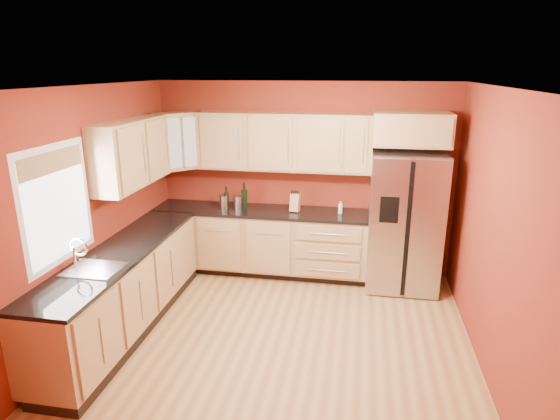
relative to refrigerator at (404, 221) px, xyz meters
name	(u,v)px	position (x,y,z in m)	size (l,w,h in m)	color
floor	(278,342)	(-1.35, -1.62, -0.89)	(4.00, 4.00, 0.00)	olive
ceiling	(277,87)	(-1.35, -1.62, 1.71)	(4.00, 4.00, 0.00)	white
wall_back	(304,179)	(-1.35, 0.38, 0.41)	(4.00, 0.04, 2.60)	maroon
wall_front	(214,337)	(-1.35, -3.62, 0.41)	(4.00, 0.04, 2.60)	maroon
wall_left	(89,214)	(-3.35, -1.62, 0.41)	(0.04, 4.00, 2.60)	maroon
wall_right	(496,238)	(0.65, -1.62, 0.41)	(0.04, 4.00, 2.60)	maroon
base_cabinets_back	(261,243)	(-1.90, 0.07, -0.45)	(2.90, 0.60, 0.88)	#A78B51
base_cabinets_left	(124,291)	(-3.05, -1.62, -0.45)	(0.60, 2.80, 0.88)	#A78B51
countertop_back	(260,211)	(-1.90, 0.06, 0.01)	(2.90, 0.62, 0.04)	black
countertop_left	(120,252)	(-3.04, -1.62, 0.01)	(0.62, 2.80, 0.04)	black
upper_cabinets_back	(284,142)	(-1.60, 0.21, 0.94)	(2.30, 0.33, 0.75)	#A78B51
upper_cabinets_left	(132,153)	(-3.19, -0.90, 0.94)	(0.33, 1.35, 0.75)	#A78B51
corner_upper_cabinet	(177,141)	(-3.02, 0.04, 0.94)	(0.62, 0.33, 0.75)	#A78B51
over_fridge_cabinet	(411,129)	(0.00, 0.07, 1.16)	(0.92, 0.60, 0.40)	#A78B51
refrigerator	(404,221)	(0.00, 0.00, 0.00)	(0.90, 0.75, 1.78)	#B9B9BE
window	(57,205)	(-3.33, -2.12, 0.66)	(0.03, 0.90, 1.00)	white
sink_faucet	(92,255)	(-3.04, -2.12, 0.18)	(0.50, 0.42, 0.30)	white
canister_left	(238,203)	(-2.19, 0.02, 0.12)	(0.12, 0.12, 0.19)	#B9B9BE
canister_right	(224,202)	(-2.38, 0.01, 0.13)	(0.12, 0.12, 0.19)	#B9B9BE
wine_bottle_a	(244,196)	(-2.12, 0.08, 0.21)	(0.08, 0.08, 0.36)	black
wine_bottle_b	(226,198)	(-2.35, 0.01, 0.19)	(0.07, 0.07, 0.31)	black
knife_block	(295,203)	(-1.42, 0.08, 0.15)	(0.12, 0.11, 0.24)	tan
soap_dispenser	(340,207)	(-0.82, 0.08, 0.11)	(0.06, 0.06, 0.17)	white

